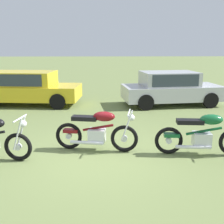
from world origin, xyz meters
The scene contains 5 objects.
ground_plane centered at (0.00, 0.00, 0.00)m, with size 120.00×120.00×0.00m, color olive.
motorcycle_maroon centered at (0.02, 0.34, 0.49)m, with size 2.02×0.68×1.02m.
motorcycle_green centered at (2.47, -0.01, 0.49)m, with size 2.13×0.64×1.02m.
car_yellow centered at (-3.33, 5.74, 0.84)m, with size 4.66×2.21×1.43m.
car_silver centered at (3.04, 5.42, 0.80)m, with size 4.31×2.21×1.43m.
Camera 1 is at (0.19, -5.82, 2.49)m, focal length 42.85 mm.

